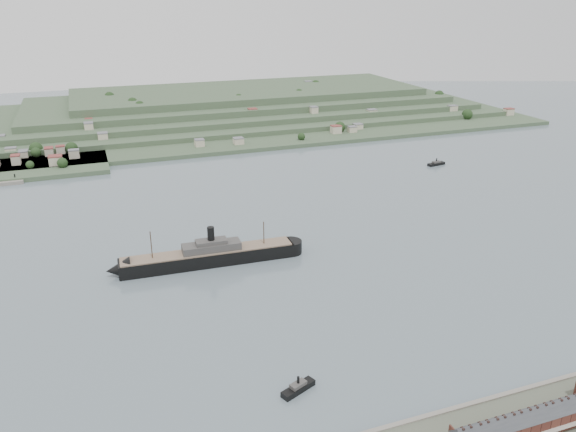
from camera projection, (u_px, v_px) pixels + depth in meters
name	position (u px, v px, depth m)	size (l,w,h in m)	color
ground	(342.00, 247.00, 347.35)	(1400.00, 1400.00, 0.00)	slate
terrace_row	(522.00, 424.00, 194.98)	(55.60, 9.80, 11.07)	#451F18
far_peninsula	(228.00, 109.00, 694.95)	(760.00, 309.00, 30.00)	#374C33
steamship	(204.00, 257.00, 322.71)	(113.82, 17.77, 27.29)	black
tugboat	(298.00, 388.00, 220.70)	(15.66, 9.63, 6.87)	black
ferry_west	(15.00, 180.00, 466.00)	(18.79, 11.39, 6.83)	black
ferry_east	(436.00, 164.00, 511.15)	(18.04, 7.75, 6.55)	black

